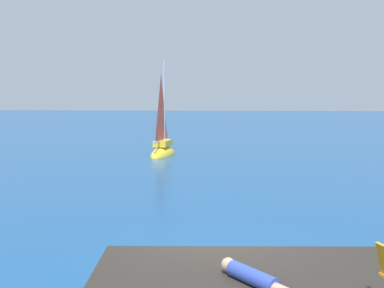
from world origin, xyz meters
TOP-DOWN VIEW (x-y plane):
  - ground_plane at (0.00, 0.00)m, footprint 160.00×160.00m
  - boulder_inland at (-0.03, -0.23)m, footprint 0.93×0.76m
  - sailboat_near at (-3.23, 18.15)m, footprint 1.64×3.24m
  - person_sunbather at (0.64, -2.69)m, footprint 1.22×1.45m

SIDE VIEW (x-z plane):
  - ground_plane at x=0.00m, z-range 0.00..0.00m
  - boulder_inland at x=-0.03m, z-range -0.35..0.35m
  - sailboat_near at x=-3.23m, z-range -2.62..3.26m
  - person_sunbather at x=0.64m, z-range 0.87..1.12m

